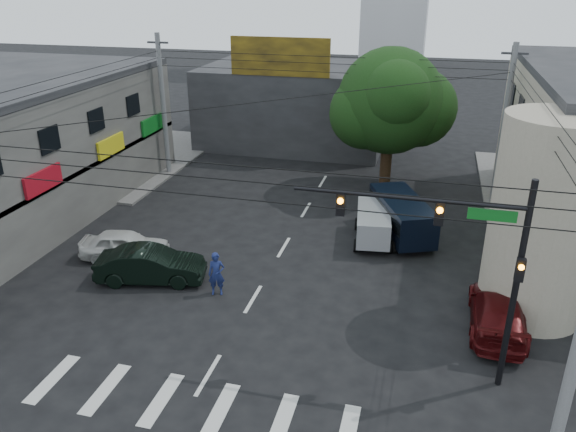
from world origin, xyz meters
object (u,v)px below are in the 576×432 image
at_px(utility_pole_far_left, 163,106).
at_px(white_compact, 125,245).
at_px(utility_pole_far_right, 504,126).
at_px(navy_van, 401,218).
at_px(dark_sedan, 151,265).
at_px(street_tree, 390,101).
at_px(silver_minivan, 373,226).
at_px(traffic_officer, 217,274).
at_px(traffic_gantry, 463,248).
at_px(maroon_sedan, 498,312).

distance_m(utility_pole_far_left, white_compact, 13.10).
xyz_separation_m(utility_pole_far_right, white_compact, (-17.51, -12.01, -3.89)).
xyz_separation_m(utility_pole_far_right, navy_van, (-4.99, -6.22, -3.57)).
xyz_separation_m(utility_pole_far_left, dark_sedan, (5.68, -13.63, -3.82)).
xyz_separation_m(street_tree, silver_minivan, (0.17, -8.12, -4.65)).
distance_m(dark_sedan, traffic_officer, 3.24).
distance_m(traffic_gantry, white_compact, 16.18).
bearing_deg(maroon_sedan, dark_sedan, 1.70).
bearing_deg(navy_van, street_tree, -11.46).
bearing_deg(maroon_sedan, traffic_officer, 3.33).
height_order(utility_pole_far_right, navy_van, utility_pole_far_right).
xyz_separation_m(traffic_gantry, silver_minivan, (-3.65, 9.88, -4.00)).
bearing_deg(white_compact, traffic_gantry, -120.87).
bearing_deg(dark_sedan, street_tree, -44.09).
relative_size(maroon_sedan, traffic_officer, 2.66).
xyz_separation_m(dark_sedan, navy_van, (10.33, 7.41, 0.25)).
relative_size(dark_sedan, maroon_sedan, 0.97).
bearing_deg(silver_minivan, white_compact, 106.64).
distance_m(traffic_gantry, silver_minivan, 11.27).
bearing_deg(navy_van, white_compact, 91.54).
bearing_deg(street_tree, white_compact, -130.23).
relative_size(street_tree, silver_minivan, 2.17).
relative_size(street_tree, utility_pole_far_left, 0.95).
relative_size(traffic_gantry, traffic_officer, 3.76).
relative_size(white_compact, traffic_officer, 2.30).
height_order(white_compact, silver_minivan, silver_minivan).
distance_m(navy_van, traffic_officer, 10.51).
distance_m(white_compact, navy_van, 13.80).
relative_size(traffic_gantry, utility_pole_far_right, 0.78).
height_order(utility_pole_far_left, white_compact, utility_pole_far_left).
height_order(traffic_gantry, dark_sedan, traffic_gantry).
bearing_deg(utility_pole_far_left, dark_sedan, -67.39).
distance_m(utility_pole_far_left, traffic_officer, 16.95).
bearing_deg(white_compact, traffic_officer, -122.06).
relative_size(utility_pole_far_right, white_compact, 2.09).
xyz_separation_m(dark_sedan, white_compact, (-2.19, 1.62, -0.07)).
distance_m(utility_pole_far_right, navy_van, 8.74).
relative_size(navy_van, traffic_officer, 2.87).
height_order(dark_sedan, white_compact, dark_sedan).
distance_m(street_tree, maroon_sedan, 16.41).
bearing_deg(utility_pole_far_left, navy_van, -21.24).
height_order(street_tree, traffic_officer, street_tree).
bearing_deg(utility_pole_far_right, traffic_gantry, -98.94).
xyz_separation_m(street_tree, traffic_officer, (-5.60, -14.96, -4.51)).
xyz_separation_m(silver_minivan, navy_van, (1.34, 0.90, 0.20)).
bearing_deg(utility_pole_far_left, street_tree, 3.95).
xyz_separation_m(utility_pole_far_left, navy_van, (16.01, -6.22, -3.57)).
bearing_deg(traffic_officer, street_tree, 53.68).
relative_size(utility_pole_far_left, silver_minivan, 2.30).
bearing_deg(white_compact, maroon_sedan, -107.88).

